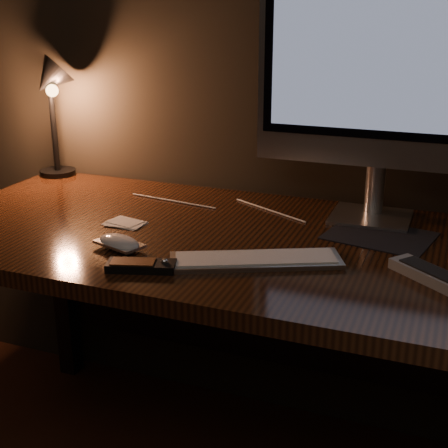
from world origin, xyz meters
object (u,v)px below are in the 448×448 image
(media_remote, at_px, (141,265))
(desk_lamp, at_px, (51,96))
(desk, at_px, (239,272))
(monitor, at_px, (383,69))
(mouse, at_px, (120,244))
(tv_remote, at_px, (439,278))
(keyboard, at_px, (256,260))

(media_remote, height_order, desk_lamp, desk_lamp)
(desk, relative_size, desk_lamp, 4.06)
(monitor, bearing_deg, desk_lamp, 176.94)
(monitor, bearing_deg, desk, -149.86)
(desk, height_order, mouse, mouse)
(desk, distance_m, monitor, 0.63)
(tv_remote, bearing_deg, monitor, 156.47)
(monitor, relative_size, keyboard, 1.74)
(desk_lamp, bearing_deg, monitor, 13.36)
(mouse, bearing_deg, desk, 68.42)
(tv_remote, distance_m, desk_lamp, 1.30)
(tv_remote, bearing_deg, desk, -161.83)
(keyboard, bearing_deg, desk_lamp, 127.03)
(monitor, bearing_deg, tv_remote, -62.21)
(media_remote, relative_size, tv_remote, 0.74)
(tv_remote, height_order, desk_lamp, desk_lamp)
(mouse, distance_m, media_remote, 0.14)
(monitor, relative_size, mouse, 5.54)
(tv_remote, xyz_separation_m, desk_lamp, (-1.21, 0.41, 0.25))
(mouse, height_order, media_remote, media_remote)
(monitor, height_order, keyboard, monitor)
(monitor, bearing_deg, mouse, -140.45)
(monitor, distance_m, tv_remote, 0.56)
(desk, bearing_deg, tv_remote, -20.37)
(keyboard, xyz_separation_m, media_remote, (-0.22, -0.13, 0.00))
(keyboard, bearing_deg, tv_remote, -20.82)
(mouse, distance_m, desk_lamp, 0.74)
(media_remote, relative_size, desk_lamp, 0.40)
(keyboard, relative_size, desk_lamp, 0.96)
(desk, xyz_separation_m, tv_remote, (0.49, -0.18, 0.14))
(desk_lamp, bearing_deg, keyboard, -11.77)
(desk, xyz_separation_m, mouse, (-0.21, -0.25, 0.14))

